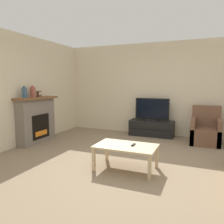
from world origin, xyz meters
name	(u,v)px	position (x,y,z in m)	size (l,w,h in m)	color
ground_plane	(129,164)	(0.00, 0.00, 0.00)	(24.00, 24.00, 0.00)	#89755B
wall_back	(159,89)	(0.00, 2.72, 1.35)	(12.00, 0.06, 2.70)	beige
wall_left	(11,91)	(-2.89, 0.00, 1.35)	(0.06, 12.00, 2.70)	beige
fireplace	(36,119)	(-2.71, 0.57, 0.60)	(0.41, 1.23, 1.18)	slate
mantel_vase_left	(24,92)	(-2.69, 0.20, 1.31)	(0.12, 0.12, 0.29)	#385670
mantel_vase_centre_left	(33,92)	(-2.69, 0.47, 1.31)	(0.13, 0.13, 0.29)	#994C3D
mantel_clock	(39,94)	(-2.69, 0.69, 1.25)	(0.08, 0.11, 0.15)	brown
tv_stand	(152,128)	(-0.12, 2.42, 0.23)	(1.26, 0.47, 0.45)	black
tv	(152,110)	(-0.12, 2.42, 0.75)	(0.97, 0.18, 0.64)	black
armchair	(205,132)	(1.31, 2.16, 0.30)	(0.70, 0.76, 0.94)	brown
coffee_table	(126,148)	(0.01, -0.24, 0.39)	(1.07, 0.64, 0.44)	#CCB289
remote	(133,145)	(0.14, -0.19, 0.45)	(0.04, 0.15, 0.02)	black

